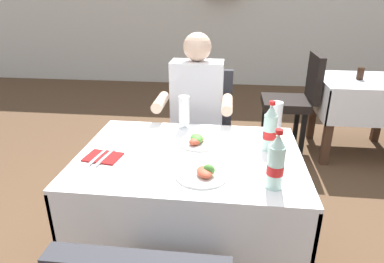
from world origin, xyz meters
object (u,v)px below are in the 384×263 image
at_px(beer_glass_middle, 184,112).
at_px(napkin_cutlery_set, 103,157).
at_px(cola_bottle_primary, 270,129).
at_px(background_dining_table, 360,100).
at_px(cola_bottle_secondary, 276,163).
at_px(plate_near_camera, 203,173).
at_px(plate_far_diner, 198,141).
at_px(main_dining_table, 190,183).
at_px(background_table_tumbler, 360,74).
at_px(background_chair_left, 295,97).
at_px(chair_far_diner_seat, 203,129).
at_px(seated_diner_far, 196,114).
at_px(beer_glass_left, 275,119).

bearing_deg(beer_glass_middle, napkin_cutlery_set, -128.89).
distance_m(cola_bottle_primary, background_dining_table, 1.96).
distance_m(beer_glass_middle, cola_bottle_secondary, 0.76).
xyz_separation_m(plate_near_camera, plate_far_diner, (-0.06, 0.33, 0.00)).
relative_size(main_dining_table, beer_glass_middle, 5.64).
xyz_separation_m(main_dining_table, background_table_tumbler, (1.39, 1.72, 0.23)).
bearing_deg(beer_glass_middle, background_chair_left, 57.01).
bearing_deg(cola_bottle_secondary, background_dining_table, 62.20).
bearing_deg(chair_far_diner_seat, background_dining_table, 32.69).
bearing_deg(napkin_cutlery_set, chair_far_diner_seat, 64.84).
bearing_deg(main_dining_table, cola_bottle_primary, 13.54).
relative_size(plate_far_diner, background_chair_left, 0.23).
height_order(napkin_cutlery_set, background_chair_left, background_chair_left).
height_order(main_dining_table, background_table_tumbler, background_table_tumbler).
distance_m(plate_far_diner, cola_bottle_primary, 0.38).
height_order(beer_glass_middle, background_dining_table, beer_glass_middle).
xyz_separation_m(napkin_cutlery_set, background_chair_left, (1.25, 1.82, -0.20)).
height_order(seated_diner_far, plate_near_camera, seated_diner_far).
xyz_separation_m(plate_near_camera, beer_glass_left, (0.36, 0.47, 0.10)).
bearing_deg(background_chair_left, beer_glass_left, -104.66).
xyz_separation_m(main_dining_table, beer_glass_middle, (-0.07, 0.34, 0.28)).
relative_size(seated_diner_far, cola_bottle_primary, 4.81).
relative_size(seated_diner_far, background_chair_left, 1.30).
xyz_separation_m(main_dining_table, chair_far_diner_seat, (0.00, 0.80, -0.02)).
distance_m(background_dining_table, background_chair_left, 0.61).
bearing_deg(main_dining_table, chair_far_diner_seat, 90.00).
relative_size(cola_bottle_primary, napkin_cutlery_set, 1.34).
bearing_deg(background_chair_left, chair_far_diner_seat, -131.88).
height_order(cola_bottle_secondary, background_dining_table, cola_bottle_secondary).
distance_m(chair_far_diner_seat, background_chair_left, 1.24).
height_order(beer_glass_middle, napkin_cutlery_set, beer_glass_middle).
relative_size(background_chair_left, background_table_tumbler, 8.82).
distance_m(plate_near_camera, cola_bottle_secondary, 0.32).
relative_size(plate_far_diner, beer_glass_left, 1.06).
height_order(plate_far_diner, napkin_cutlery_set, plate_far_diner).
height_order(cola_bottle_secondary, napkin_cutlery_set, cola_bottle_secondary).
bearing_deg(background_table_tumbler, plate_far_diner, -130.34).
xyz_separation_m(chair_far_diner_seat, cola_bottle_secondary, (0.39, -1.07, 0.31)).
distance_m(plate_far_diner, beer_glass_left, 0.45).
bearing_deg(beer_glass_left, napkin_cutlery_set, -157.86).
height_order(beer_glass_middle, cola_bottle_secondary, cola_bottle_secondary).
height_order(background_chair_left, background_table_tumbler, background_chair_left).
height_order(chair_far_diner_seat, cola_bottle_secondary, cola_bottle_secondary).
distance_m(plate_far_diner, background_table_tumbler, 2.10).
bearing_deg(plate_far_diner, chair_far_diner_seat, 92.48).
distance_m(chair_far_diner_seat, background_dining_table, 1.71).
distance_m(beer_glass_middle, cola_bottle_primary, 0.53).
distance_m(beer_glass_middle, napkin_cutlery_set, 0.56).
distance_m(plate_near_camera, background_dining_table, 2.37).
distance_m(plate_near_camera, napkin_cutlery_set, 0.52).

